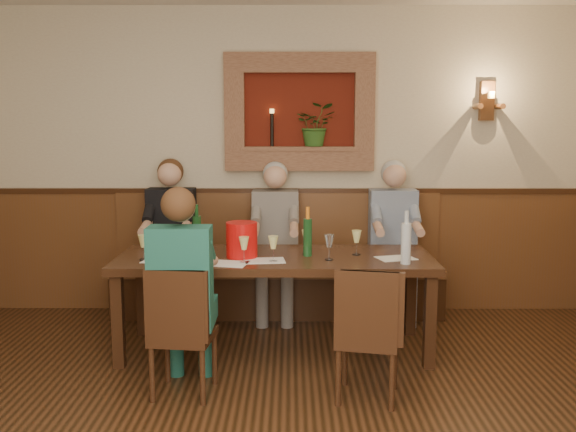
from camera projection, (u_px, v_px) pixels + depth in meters
name	position (u px, v px, depth m)	size (l,w,h in m)	color
room_shell	(264.00, 95.00, 2.91)	(6.04, 6.04, 2.82)	beige
wainscoting	(266.00, 368.00, 3.10)	(6.02, 6.02, 1.15)	brown
wall_niche	(304.00, 117.00, 5.83)	(1.36, 0.30, 1.06)	#5C180D
wall_sconce	(487.00, 102.00, 5.79)	(0.25, 0.20, 0.35)	brown
dining_table	(275.00, 265.00, 4.92)	(2.40, 0.90, 0.75)	black
bench	(278.00, 279.00, 5.90)	(3.00, 0.45, 1.11)	#381E0F
chair_near_left	(183.00, 357.00, 4.17)	(0.42, 0.42, 0.87)	black
chair_near_right	(367.00, 360.00, 4.10)	(0.46, 0.46, 0.88)	black
person_bench_left	(171.00, 253.00, 5.76)	(0.43, 0.52, 1.44)	black
person_bench_mid	(275.00, 254.00, 5.76)	(0.41, 0.51, 1.41)	#585150
person_bench_right	(394.00, 254.00, 5.75)	(0.42, 0.51, 1.42)	navy
person_chair_front	(184.00, 309.00, 4.16)	(0.40, 0.49, 1.37)	#184756
spittoon_bucket	(242.00, 240.00, 4.83)	(0.24, 0.24, 0.27)	red
wine_bottle_green_a	(308.00, 236.00, 4.88)	(0.08, 0.08, 0.38)	#19471E
wine_bottle_green_b	(197.00, 232.00, 5.06)	(0.08, 0.08, 0.37)	#19471E
water_bottle	(406.00, 242.00, 4.61)	(0.09, 0.09, 0.39)	silver
tasting_sheet_a	(164.00, 260.00, 4.73)	(0.30, 0.22, 0.00)	white
tasting_sheet_b	(265.00, 261.00, 4.73)	(0.29, 0.21, 0.00)	white
tasting_sheet_c	(396.00, 258.00, 4.81)	(0.28, 0.20, 0.00)	white
tasting_sheet_d	(226.00, 263.00, 4.63)	(0.31, 0.22, 0.00)	white
wine_glass_0	(356.00, 243.00, 4.93)	(0.08, 0.08, 0.19)	#EEED8E
wine_glass_1	(244.00, 250.00, 4.65)	(0.08, 0.08, 0.19)	#EEED8E
wine_glass_2	(185.00, 242.00, 4.94)	(0.08, 0.08, 0.19)	white
wine_glass_3	(329.00, 247.00, 4.74)	(0.08, 0.08, 0.19)	white
wine_glass_4	(143.00, 247.00, 4.74)	(0.08, 0.08, 0.19)	#EEED8E
wine_glass_5	(306.00, 242.00, 4.95)	(0.08, 0.08, 0.19)	#EEED8E
wine_glass_6	(246.00, 241.00, 4.99)	(0.08, 0.08, 0.19)	white
wine_glass_7	(273.00, 249.00, 4.69)	(0.08, 0.08, 0.19)	#EEED8E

